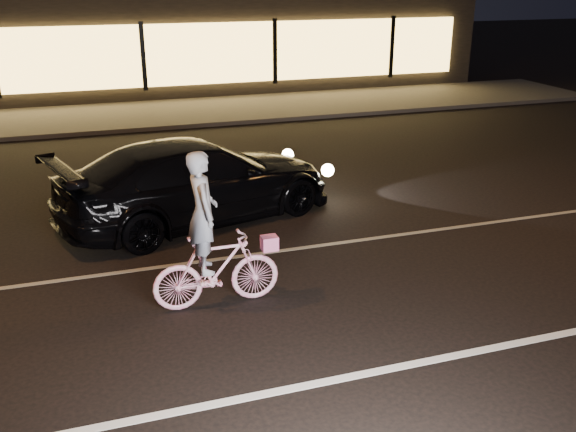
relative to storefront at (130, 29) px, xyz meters
name	(u,v)px	position (x,y,z in m)	size (l,w,h in m)	color
ground	(282,317)	(0.00, -18.97, -2.15)	(90.00, 90.00, 0.00)	black
lane_stripe_near	(324,382)	(0.00, -20.47, -2.14)	(60.00, 0.12, 0.01)	silver
lane_stripe_far	(243,256)	(0.00, -16.97, -2.14)	(60.00, 0.10, 0.01)	gray
sidewalk	(154,114)	(0.00, -5.97, -2.09)	(30.00, 4.00, 0.12)	#383533
storefront	(130,29)	(0.00, 0.00, 0.00)	(25.40, 8.42, 4.20)	black
cyclist	(213,253)	(-0.76, -18.38, -1.38)	(1.70, 0.59, 2.14)	#FF4E92
sedan	(198,180)	(-0.34, -15.13, -1.42)	(5.39, 3.37, 1.46)	black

